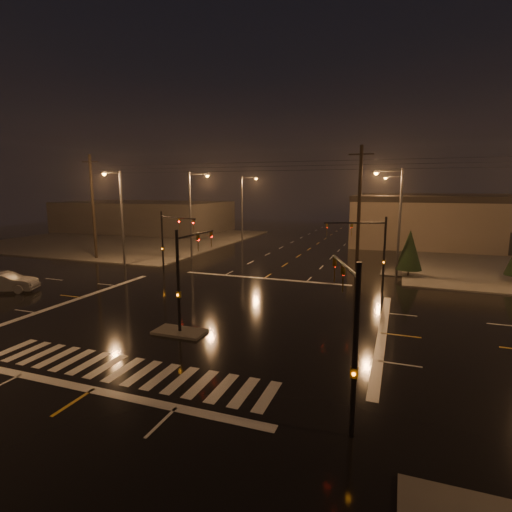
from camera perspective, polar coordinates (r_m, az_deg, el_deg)
name	(u,v)px	position (r m, az deg, el deg)	size (l,w,h in m)	color
ground	(211,313)	(27.20, -6.46, -8.08)	(140.00, 140.00, 0.00)	black
sidewalk_nw	(127,239)	(68.02, -17.91, 2.32)	(36.00, 36.00, 0.12)	#47443F
median_island	(180,332)	(23.87, -10.82, -10.59)	(3.00, 1.60, 0.15)	#47443F
crosswalk	(124,369)	(20.11, -18.37, -15.13)	(15.00, 2.60, 0.01)	beige
stop_bar_near	(92,390)	(18.76, -22.32, -17.26)	(16.00, 0.50, 0.01)	beige
stop_bar_far	(264,278)	(37.00, 1.16, -3.20)	(16.00, 0.50, 0.01)	beige
commercial_block	(145,216)	(80.31, -15.58, 5.47)	(30.00, 18.00, 5.60)	#413C3A
signal_mast_median	(186,267)	(23.64, -9.95, -1.49)	(0.25, 4.59, 6.00)	black
signal_mast_ne	(372,244)	(33.63, 16.19, 1.66)	(4.84, 1.86, 6.00)	black
signal_mast_nw	(169,235)	(39.68, -12.34, 3.00)	(4.84, 1.86, 6.00)	black
signal_mast_se	(350,324)	(14.21, 13.31, -9.37)	(1.55, 3.87, 6.00)	black
streetlight_1	(193,209)	(47.11, -9.04, 6.59)	(2.77, 0.32, 10.00)	#38383A
streetlight_2	(244,204)	(61.58, -1.74, 7.42)	(2.77, 0.32, 10.00)	#38383A
streetlight_3	(396,215)	(39.20, 19.42, 5.55)	(2.77, 0.32, 10.00)	#38383A
streetlight_4	(399,206)	(59.17, 19.73, 6.77)	(2.77, 0.32, 10.00)	#38383A
streetlight_5	(120,212)	(44.15, -18.89, 5.99)	(0.32, 2.77, 10.00)	#38383A
utility_pole_0	(93,207)	(50.17, -22.26, 6.55)	(2.20, 0.32, 12.00)	black
utility_pole_1	(359,212)	(37.36, 14.49, 6.12)	(2.20, 0.32, 12.00)	black
conifer_0	(409,250)	(39.88, 21.08, 0.82)	(2.39, 2.39, 4.43)	black
car_crossing	(4,282)	(37.97, -32.28, -3.17)	(1.70, 4.88, 1.61)	slate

